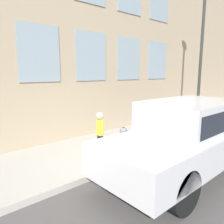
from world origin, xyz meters
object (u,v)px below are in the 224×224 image
Objects in this scene: person at (100,130)px; fire_hydrant at (123,140)px; street_lamp at (202,38)px; parked_car_silver_near at (190,133)px.

fire_hydrant is at bearing -62.73° from person.
parked_car_silver_near is at bearing 115.50° from street_lamp.
person is 6.13m from street_lamp.
person is (0.26, 0.68, 0.36)m from fire_hydrant.
fire_hydrant is 0.13× the size of street_lamp.
parked_car_silver_near is (-2.05, -1.23, 0.11)m from person.
parked_car_silver_near is 5.40m from street_lamp.
person reaches higher than fire_hydrant.
parked_car_silver_near is 0.84× the size of street_lamp.
person is 0.24× the size of parked_car_silver_near.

